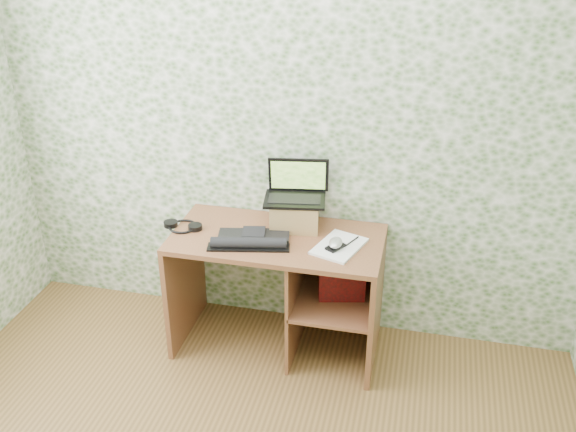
% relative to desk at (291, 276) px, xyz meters
% --- Properties ---
extents(wall_back, '(3.50, 0.00, 3.50)m').
position_rel_desk_xyz_m(wall_back, '(-0.08, 0.28, 0.82)').
color(wall_back, silver).
rests_on(wall_back, ground).
extents(desk, '(1.20, 0.60, 0.75)m').
position_rel_desk_xyz_m(desk, '(0.00, 0.00, 0.00)').
color(desk, brown).
rests_on(desk, floor).
extents(riser, '(0.31, 0.27, 0.16)m').
position_rel_desk_xyz_m(riser, '(-0.01, 0.12, 0.35)').
color(riser, olive).
rests_on(riser, desk).
extents(laptop, '(0.38, 0.30, 0.23)m').
position_rel_desk_xyz_m(laptop, '(-0.01, 0.15, 0.49)').
color(laptop, black).
rests_on(laptop, riser).
extents(keyboard, '(0.46, 0.31, 0.06)m').
position_rel_desk_xyz_m(keyboard, '(-0.20, -0.13, 0.29)').
color(keyboard, black).
rests_on(keyboard, desk).
extents(headphones, '(0.24, 0.17, 0.03)m').
position_rel_desk_xyz_m(headphones, '(-0.64, -0.05, 0.28)').
color(headphones, black).
rests_on(headphones, desk).
extents(notepad, '(0.30, 0.36, 0.01)m').
position_rel_desk_xyz_m(notepad, '(0.28, -0.07, 0.28)').
color(notepad, silver).
rests_on(notepad, desk).
extents(mouse, '(0.12, 0.14, 0.04)m').
position_rel_desk_xyz_m(mouse, '(0.27, -0.10, 0.30)').
color(mouse, '#BCBCBE').
rests_on(mouse, notepad).
extents(pen, '(0.06, 0.12, 0.01)m').
position_rel_desk_xyz_m(pen, '(0.35, -0.02, 0.29)').
color(pen, black).
rests_on(pen, notepad).
extents(red_box, '(0.28, 0.14, 0.32)m').
position_rel_desk_xyz_m(red_box, '(0.30, -0.03, 0.07)').
color(red_box, maroon).
rests_on(red_box, desk).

